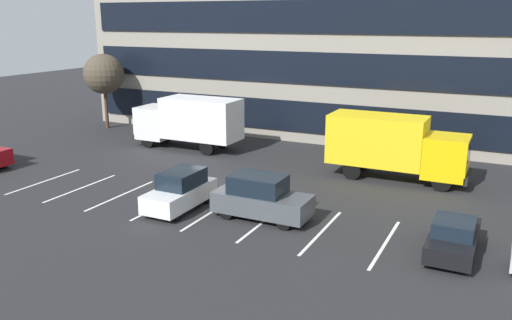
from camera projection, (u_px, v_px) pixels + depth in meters
ground_plane at (222, 188)px, 29.14m from camera, size 120.00×120.00×0.00m
lot_markings at (188, 207)px, 26.18m from camera, size 19.74×5.40×0.01m
box_truck_yellow_all at (394, 144)px, 30.29m from camera, size 7.92×2.62×3.67m
box_truck_white at (189, 120)px, 37.47m from camera, size 7.94×2.63×3.68m
suv_charcoal at (261, 198)px, 24.55m from camera, size 4.56×1.93×2.06m
suv_white at (180, 191)px, 25.82m from camera, size 1.78×4.21×1.90m
sedan_black at (453, 237)px, 20.87m from camera, size 1.75×4.18×1.50m
bare_tree at (104, 74)px, 43.88m from camera, size 3.32×3.32×6.23m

